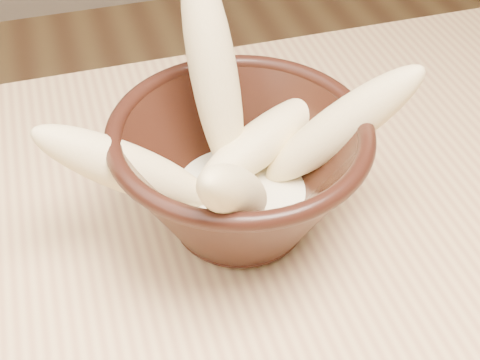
# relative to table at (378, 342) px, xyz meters

# --- Properties ---
(table) EXTENTS (1.20, 0.80, 0.75)m
(table) POSITION_rel_table_xyz_m (0.00, 0.00, 0.00)
(table) COLOR #D8B277
(table) RESTS_ON ground
(bowl) EXTENTS (0.21, 0.21, 0.12)m
(bowl) POSITION_rel_table_xyz_m (-0.10, 0.10, 0.15)
(bowl) COLOR black
(bowl) RESTS_ON table
(milk_puddle) EXTENTS (0.12, 0.12, 0.02)m
(milk_puddle) POSITION_rel_table_xyz_m (-0.10, 0.10, 0.12)
(milk_puddle) COLOR beige
(milk_puddle) RESTS_ON bowl
(banana_upright) EXTENTS (0.06, 0.11, 0.20)m
(banana_upright) POSITION_rel_table_xyz_m (-0.11, 0.15, 0.21)
(banana_upright) COLOR #DCC382
(banana_upright) RESTS_ON bowl
(banana_left) EXTENTS (0.16, 0.06, 0.12)m
(banana_left) POSITION_rel_table_xyz_m (-0.19, 0.11, 0.17)
(banana_left) COLOR #DCC382
(banana_left) RESTS_ON bowl
(banana_right) EXTENTS (0.15, 0.07, 0.14)m
(banana_right) POSITION_rel_table_xyz_m (-0.01, 0.10, 0.18)
(banana_right) COLOR #DCC382
(banana_right) RESTS_ON bowl
(banana_across) EXTENTS (0.16, 0.10, 0.06)m
(banana_across) POSITION_rel_table_xyz_m (-0.07, 0.13, 0.15)
(banana_across) COLOR #DCC382
(banana_across) RESTS_ON bowl
(banana_front) EXTENTS (0.11, 0.13, 0.14)m
(banana_front) POSITION_rel_table_xyz_m (-0.12, 0.04, 0.18)
(banana_front) COLOR #DCC382
(banana_front) RESTS_ON bowl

